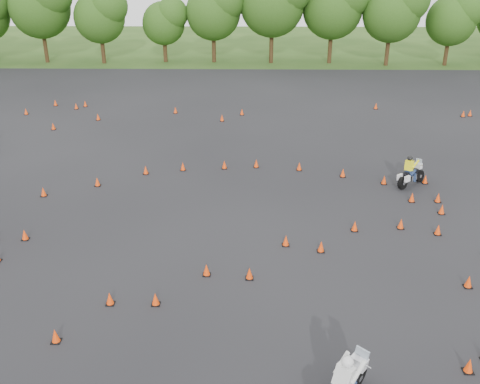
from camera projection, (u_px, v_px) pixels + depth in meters
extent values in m
plane|color=#2D5119|center=(238.00, 261.00, 21.23)|extent=(140.00, 140.00, 0.00)
plane|color=black|center=(241.00, 197.00, 26.69)|extent=(62.00, 62.00, 0.00)
cone|color=#FD430A|center=(55.00, 336.00, 16.79)|extent=(0.26, 0.26, 0.45)
cone|color=#FD430A|center=(97.00, 182.00, 27.86)|extent=(0.26, 0.26, 0.45)
cone|color=#FD430A|center=(438.00, 198.00, 26.08)|extent=(0.26, 0.26, 0.45)
cone|color=#FD430A|center=(53.00, 126.00, 36.53)|extent=(0.26, 0.26, 0.45)
cone|color=#FD430A|center=(110.00, 299.00, 18.58)|extent=(0.26, 0.26, 0.45)
cone|color=#FD430A|center=(26.00, 112.00, 39.83)|extent=(0.26, 0.26, 0.45)
cone|color=#FD430A|center=(463.00, 114.00, 39.29)|extent=(0.26, 0.26, 0.45)
cone|color=#FD430A|center=(442.00, 209.00, 24.93)|extent=(0.26, 0.26, 0.45)
cone|color=#FD430A|center=(155.00, 299.00, 18.55)|extent=(0.26, 0.26, 0.45)
cone|color=#FD430A|center=(384.00, 180.00, 28.08)|extent=(0.26, 0.26, 0.45)
cone|color=#FD430A|center=(412.00, 197.00, 26.12)|extent=(0.26, 0.26, 0.45)
cone|color=#FD430A|center=(224.00, 165.00, 30.06)|extent=(0.26, 0.26, 0.45)
cone|color=#FD430A|center=(43.00, 192.00, 26.71)|extent=(0.26, 0.26, 0.45)
cone|color=#FD430A|center=(425.00, 179.00, 28.17)|extent=(0.26, 0.26, 0.45)
cone|color=#FD430A|center=(286.00, 241.00, 22.26)|extent=(0.26, 0.26, 0.45)
cone|color=#FD430A|center=(343.00, 173.00, 28.96)|extent=(0.26, 0.26, 0.45)
cone|color=#FD430A|center=(376.00, 106.00, 41.22)|extent=(0.26, 0.26, 0.45)
cone|color=#FD430A|center=(401.00, 224.00, 23.62)|extent=(0.26, 0.26, 0.45)
cone|color=#FD430A|center=(76.00, 106.00, 41.21)|extent=(0.26, 0.26, 0.45)
cone|color=#FD430A|center=(98.00, 117.00, 38.54)|extent=(0.26, 0.26, 0.45)
cone|color=#FD430A|center=(183.00, 166.00, 29.82)|extent=(0.26, 0.26, 0.45)
cone|color=#FD430A|center=(222.00, 118.00, 38.33)|extent=(0.26, 0.26, 0.45)
cone|color=#FD430A|center=(470.00, 113.00, 39.48)|extent=(0.26, 0.26, 0.45)
cone|color=#FD430A|center=(321.00, 247.00, 21.81)|extent=(0.26, 0.26, 0.45)
cone|color=#FD430A|center=(175.00, 110.00, 40.17)|extent=(0.26, 0.26, 0.45)
cone|color=#FD430A|center=(249.00, 273.00, 20.02)|extent=(0.26, 0.26, 0.45)
cone|color=#FD430A|center=(299.00, 166.00, 29.83)|extent=(0.26, 0.26, 0.45)
cone|color=#FD430A|center=(256.00, 164.00, 30.23)|extent=(0.26, 0.26, 0.45)
cone|color=#FD430A|center=(146.00, 170.00, 29.33)|extent=(0.26, 0.26, 0.45)
cone|color=#FD430A|center=(438.00, 230.00, 23.12)|extent=(0.26, 0.26, 0.45)
cone|color=#FD430A|center=(242.00, 112.00, 39.76)|extent=(0.26, 0.26, 0.45)
cone|color=#FD430A|center=(85.00, 104.00, 41.84)|extent=(0.26, 0.26, 0.45)
cone|color=#FD430A|center=(207.00, 270.00, 20.24)|extent=(0.26, 0.26, 0.45)
cone|color=#FD430A|center=(55.00, 103.00, 42.06)|extent=(0.26, 0.26, 0.45)
cone|color=#FD430A|center=(355.00, 226.00, 23.43)|extent=(0.26, 0.26, 0.45)
cone|color=#FD430A|center=(469.00, 366.00, 15.60)|extent=(0.26, 0.26, 0.45)
cone|color=#FD430A|center=(25.00, 235.00, 22.72)|extent=(0.26, 0.26, 0.45)
cone|color=#FD430A|center=(469.00, 282.00, 19.52)|extent=(0.26, 0.26, 0.45)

